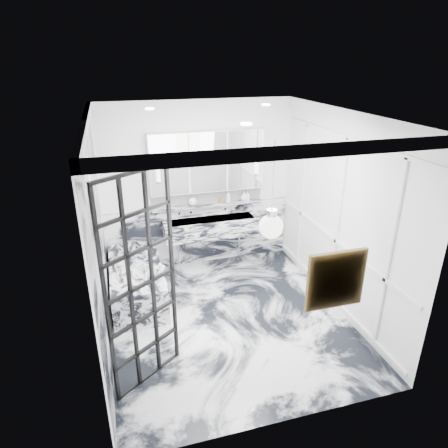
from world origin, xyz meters
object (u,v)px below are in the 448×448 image
object	(u,v)px
trough_sink	(211,227)
bathtub	(137,281)
mirror_cabinet	(207,162)
crittall_door	(142,286)

from	to	relation	value
trough_sink	bathtub	size ratio (longest dim) A/B	0.97
trough_sink	mirror_cabinet	xyz separation A→B (m)	(-0.00, 0.17, 1.09)
crittall_door	bathtub	xyz separation A→B (m)	(0.01, 1.69, -0.93)
mirror_cabinet	bathtub	xyz separation A→B (m)	(-1.32, -0.83, -1.54)
crittall_door	trough_sink	bearing A→B (deg)	25.31
mirror_cabinet	trough_sink	bearing A→B (deg)	-90.00
mirror_cabinet	bathtub	distance (m)	2.20
crittall_door	bathtub	bearing A→B (deg)	54.63
mirror_cabinet	bathtub	world-z (taller)	mirror_cabinet
mirror_cabinet	crittall_door	bearing A→B (deg)	-117.82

